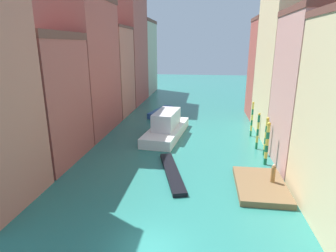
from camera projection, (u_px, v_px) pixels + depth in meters
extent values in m
plane|color=#28756B|center=(184.00, 130.00, 39.80)|extent=(154.00, 154.00, 0.00)
cube|color=#B25147|center=(42.00, 103.00, 27.88)|extent=(6.56, 8.95, 12.13)
cube|color=brown|center=(33.00, 35.00, 26.08)|extent=(6.69, 9.13, 0.73)
cube|color=#B25147|center=(83.00, 69.00, 37.12)|extent=(6.56, 11.49, 17.06)
cube|color=#C6705B|center=(110.00, 73.00, 47.34)|extent=(6.56, 8.39, 14.20)
cube|color=brown|center=(107.00, 27.00, 45.30)|extent=(6.69, 8.55, 0.43)
cube|color=#B25147|center=(126.00, 48.00, 56.37)|extent=(6.56, 11.93, 21.91)
cube|color=#BCB299|center=(140.00, 59.00, 68.60)|extent=(6.56, 11.99, 16.69)
cube|color=brown|center=(139.00, 21.00, 66.17)|extent=(6.69, 12.22, 0.72)
cube|color=tan|center=(317.00, 94.00, 26.39)|extent=(6.56, 8.50, 14.34)
cube|color=brown|center=(330.00, 9.00, 24.31)|extent=(6.69, 8.67, 0.58)
cube|color=beige|center=(290.00, 60.00, 35.33)|extent=(6.56, 11.47, 19.52)
cube|color=#B25147|center=(271.00, 71.00, 44.91)|extent=(6.56, 7.08, 15.26)
cube|color=brown|center=(277.00, 18.00, 42.70)|extent=(6.69, 7.22, 0.54)
cube|color=brown|center=(260.00, 186.00, 23.46)|extent=(4.04, 6.24, 0.50)
cylinder|color=olive|center=(273.00, 175.00, 23.38)|extent=(0.36, 0.36, 1.35)
sphere|color=tan|center=(274.00, 166.00, 23.15)|extent=(0.26, 0.26, 0.26)
cylinder|color=#197247|center=(265.00, 161.00, 28.14)|extent=(0.33, 0.33, 0.69)
cylinder|color=#E5D14C|center=(266.00, 155.00, 27.94)|extent=(0.33, 0.33, 0.69)
cylinder|color=#197247|center=(266.00, 148.00, 27.75)|extent=(0.33, 0.33, 0.69)
cylinder|color=#E5D14C|center=(267.00, 142.00, 27.56)|extent=(0.33, 0.33, 0.69)
cylinder|color=#197247|center=(268.00, 135.00, 27.37)|extent=(0.33, 0.33, 0.69)
cylinder|color=#E5D14C|center=(269.00, 129.00, 27.17)|extent=(0.33, 0.33, 0.69)
sphere|color=gold|center=(269.00, 124.00, 27.04)|extent=(0.36, 0.36, 0.36)
cylinder|color=#197247|center=(264.00, 152.00, 30.51)|extent=(0.31, 0.31, 0.67)
cylinder|color=#E5D14C|center=(265.00, 147.00, 30.32)|extent=(0.31, 0.31, 0.67)
cylinder|color=#197247|center=(266.00, 141.00, 30.14)|extent=(0.31, 0.31, 0.67)
cylinder|color=#E5D14C|center=(266.00, 135.00, 29.95)|extent=(0.31, 0.31, 0.67)
cylinder|color=#197247|center=(267.00, 129.00, 29.76)|extent=(0.31, 0.31, 0.67)
cylinder|color=#E5D14C|center=(267.00, 123.00, 29.58)|extent=(0.31, 0.31, 0.67)
sphere|color=gold|center=(268.00, 119.00, 29.45)|extent=(0.34, 0.34, 0.34)
cylinder|color=#197247|center=(256.00, 146.00, 32.33)|extent=(0.27, 0.27, 0.81)
cylinder|color=#E5D14C|center=(257.00, 139.00, 32.11)|extent=(0.27, 0.27, 0.81)
cylinder|color=#197247|center=(258.00, 132.00, 31.88)|extent=(0.27, 0.27, 0.81)
cylinder|color=#E5D14C|center=(258.00, 126.00, 31.65)|extent=(0.27, 0.27, 0.81)
cylinder|color=#197247|center=(259.00, 119.00, 31.43)|extent=(0.27, 0.27, 0.81)
sphere|color=gold|center=(259.00, 114.00, 31.28)|extent=(0.30, 0.30, 0.30)
cylinder|color=#197247|center=(251.00, 133.00, 36.90)|extent=(0.24, 0.24, 0.73)
cylinder|color=#E5D14C|center=(251.00, 128.00, 36.70)|extent=(0.24, 0.24, 0.73)
cylinder|color=#197247|center=(252.00, 123.00, 36.49)|extent=(0.24, 0.24, 0.73)
cylinder|color=#E5D14C|center=(252.00, 117.00, 36.29)|extent=(0.24, 0.24, 0.73)
cylinder|color=#197247|center=(253.00, 112.00, 36.08)|extent=(0.24, 0.24, 0.73)
cylinder|color=#E5D14C|center=(253.00, 106.00, 35.88)|extent=(0.24, 0.24, 0.73)
sphere|color=gold|center=(253.00, 103.00, 35.75)|extent=(0.27, 0.27, 0.27)
cube|color=white|center=(167.00, 131.00, 36.94)|extent=(5.17, 11.75, 1.21)
cube|color=silver|center=(167.00, 119.00, 36.47)|extent=(3.21, 6.02, 2.16)
cube|color=black|center=(172.00, 172.00, 26.08)|extent=(3.47, 8.52, 0.37)
cube|color=#234C93|center=(161.00, 112.00, 48.43)|extent=(3.53, 7.57, 0.88)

